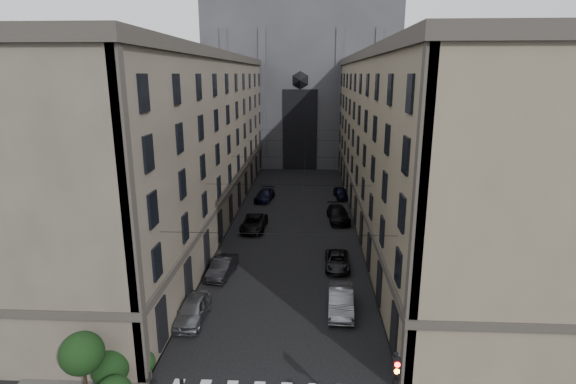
% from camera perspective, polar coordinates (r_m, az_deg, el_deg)
% --- Properties ---
extents(sidewalk_left, '(7.00, 80.00, 0.15)m').
position_cam_1_polar(sidewalk_left, '(54.77, -10.33, -3.00)').
color(sidewalk_left, '#383533').
rests_on(sidewalk_left, ground).
extents(sidewalk_right, '(7.00, 80.00, 0.15)m').
position_cam_1_polar(sidewalk_right, '(54.04, 11.95, -3.33)').
color(sidewalk_right, '#383533').
rests_on(sidewalk_right, ground).
extents(building_left, '(13.60, 60.60, 18.85)m').
position_cam_1_polar(building_left, '(53.48, -13.88, 6.58)').
color(building_left, '#4E473C').
rests_on(building_left, ground).
extents(building_right, '(13.60, 60.60, 18.85)m').
position_cam_1_polar(building_right, '(52.53, 15.67, 6.32)').
color(building_right, brown).
rests_on(building_right, ground).
extents(gothic_tower, '(35.00, 23.00, 58.00)m').
position_cam_1_polar(gothic_tower, '(89.71, 1.76, 15.56)').
color(gothic_tower, '#2D2D33').
rests_on(gothic_tower, ground).
extents(shrub_cluster, '(3.90, 4.40, 3.90)m').
position_cam_1_polar(shrub_cluster, '(26.84, -22.34, -19.88)').
color(shrub_cluster, black).
rests_on(shrub_cluster, sidewalk_left).
extents(tram_wires, '(14.00, 60.00, 0.43)m').
position_cam_1_polar(tram_wires, '(51.25, 0.74, 4.29)').
color(tram_wires, black).
rests_on(tram_wires, ground).
extents(car_left_near, '(1.96, 4.71, 1.60)m').
position_cam_1_polar(car_left_near, '(32.69, -12.03, -14.45)').
color(car_left_near, slate).
rests_on(car_left_near, ground).
extents(car_left_midnear, '(2.17, 4.75, 1.51)m').
position_cam_1_polar(car_left_midnear, '(38.86, -8.35, -9.42)').
color(car_left_midnear, black).
rests_on(car_left_midnear, ground).
extents(car_left_midfar, '(2.70, 5.55, 1.52)m').
position_cam_1_polar(car_left_midfar, '(49.37, -4.35, -3.95)').
color(car_left_midfar, black).
rests_on(car_left_midfar, ground).
extents(car_left_far, '(2.72, 5.27, 1.46)m').
position_cam_1_polar(car_left_far, '(60.55, -2.97, -0.41)').
color(car_left_far, black).
rests_on(car_left_far, ground).
extents(car_right_near, '(1.97, 5.10, 1.66)m').
position_cam_1_polar(car_right_near, '(33.35, 6.72, -13.52)').
color(car_right_near, slate).
rests_on(car_right_near, ground).
extents(car_right_midnear, '(2.22, 4.63, 1.27)m').
position_cam_1_polar(car_right_midnear, '(40.19, 6.28, -8.69)').
color(car_right_midnear, black).
rests_on(car_right_midnear, ground).
extents(car_right_midfar, '(2.75, 5.83, 1.64)m').
position_cam_1_polar(car_right_midfar, '(52.35, 6.40, -2.83)').
color(car_right_midfar, black).
rests_on(car_right_midfar, ground).
extents(car_right_far, '(2.25, 4.49, 1.47)m').
position_cam_1_polar(car_right_far, '(62.08, 6.79, -0.11)').
color(car_right_far, black).
rests_on(car_right_far, ground).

